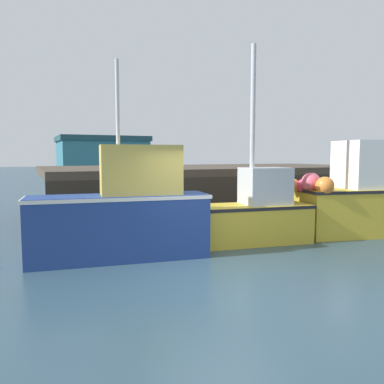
% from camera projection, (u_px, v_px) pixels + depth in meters
% --- Properties ---
extents(ground, '(120.00, 160.00, 0.10)m').
position_uv_depth(ground, '(225.00, 276.00, 7.72)').
color(ground, '#2D4756').
extents(pier, '(13.07, 6.16, 1.91)m').
position_uv_depth(pier, '(217.00, 176.00, 15.36)').
color(pier, '#473D33').
rests_on(pier, ground).
extents(fishing_boat_near_left, '(4.17, 1.60, 4.45)m').
position_uv_depth(fishing_boat_near_left, '(124.00, 214.00, 8.78)').
color(fishing_boat_near_left, navy).
rests_on(fishing_boat_near_left, ground).
extents(fishing_boat_near_right, '(3.32, 1.64, 5.22)m').
position_uv_depth(fishing_boat_near_right, '(254.00, 213.00, 10.44)').
color(fishing_boat_near_right, gold).
rests_on(fishing_boat_near_right, ground).
extents(fishing_boat_mid, '(3.21, 2.18, 2.78)m').
position_uv_depth(fishing_boat_mid, '(345.00, 199.00, 11.45)').
color(fishing_boat_mid, gold).
rests_on(fishing_boat_mid, ground).
extents(rowboat, '(1.98, 1.33, 0.44)m').
position_uv_depth(rowboat, '(359.00, 218.00, 13.39)').
color(rowboat, silver).
rests_on(rowboat, ground).
extents(warehouse, '(8.63, 7.20, 4.24)m').
position_uv_depth(warehouse, '(102.00, 157.00, 39.89)').
color(warehouse, '#2D6B7A').
rests_on(warehouse, ground).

